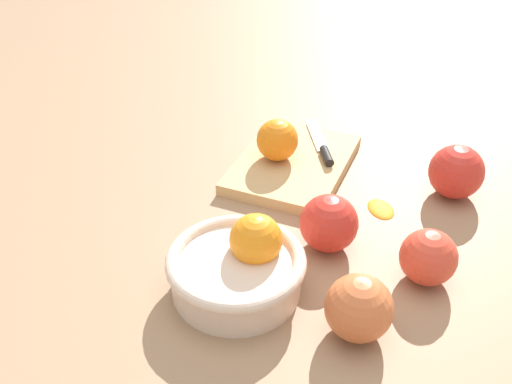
% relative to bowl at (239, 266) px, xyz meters
% --- Properties ---
extents(ground_plane, '(2.40, 2.40, 0.00)m').
position_rel_bowl_xyz_m(ground_plane, '(0.13, -0.08, -0.03)').
color(ground_plane, '#997556').
extents(bowl, '(0.17, 0.17, 0.09)m').
position_rel_bowl_xyz_m(bowl, '(0.00, 0.00, 0.00)').
color(bowl, beige).
rests_on(bowl, ground_plane).
extents(cutting_board, '(0.25, 0.20, 0.02)m').
position_rel_bowl_xyz_m(cutting_board, '(0.28, -0.02, -0.03)').
color(cutting_board, tan).
rests_on(cutting_board, ground_plane).
extents(orange_on_board, '(0.07, 0.07, 0.07)m').
position_rel_bowl_xyz_m(orange_on_board, '(0.28, 0.00, 0.02)').
color(orange_on_board, orange).
rests_on(orange_on_board, cutting_board).
extents(knife, '(0.15, 0.07, 0.01)m').
position_rel_bowl_xyz_m(knife, '(0.32, -0.06, -0.01)').
color(knife, silver).
rests_on(knife, cutting_board).
extents(apple_front_right, '(0.08, 0.08, 0.08)m').
position_rel_bowl_xyz_m(apple_front_right, '(0.26, -0.27, 0.01)').
color(apple_front_right, red).
rests_on(apple_front_right, ground_plane).
extents(apple_front_left, '(0.08, 0.08, 0.08)m').
position_rel_bowl_xyz_m(apple_front_left, '(-0.04, -0.15, 0.00)').
color(apple_front_left, '#CC6638').
rests_on(apple_front_left, ground_plane).
extents(apple_mid_left, '(0.08, 0.08, 0.08)m').
position_rel_bowl_xyz_m(apple_mid_left, '(0.10, -0.10, 0.00)').
color(apple_mid_left, red).
rests_on(apple_mid_left, ground_plane).
extents(apple_front_left_2, '(0.07, 0.07, 0.07)m').
position_rel_bowl_xyz_m(apple_front_left_2, '(0.06, -0.23, 0.00)').
color(apple_front_left_2, '#D6422D').
rests_on(apple_front_left_2, ground_plane).
extents(citrus_peel, '(0.06, 0.05, 0.01)m').
position_rel_bowl_xyz_m(citrus_peel, '(0.20, -0.17, -0.03)').
color(citrus_peel, orange).
rests_on(citrus_peel, ground_plane).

